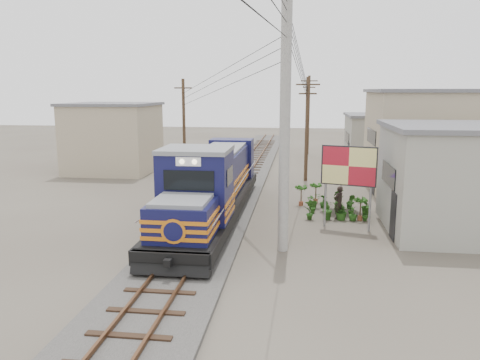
# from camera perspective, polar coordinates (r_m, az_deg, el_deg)

# --- Properties ---
(ground) EXTENTS (120.00, 120.00, 0.00)m
(ground) POSITION_cam_1_polar(r_m,az_deg,el_deg) (19.38, -5.21, -7.58)
(ground) COLOR #473F35
(ground) RESTS_ON ground
(ballast) EXTENTS (3.60, 70.00, 0.16)m
(ballast) POSITION_cam_1_polar(r_m,az_deg,el_deg) (28.86, -0.92, -1.20)
(ballast) COLOR #595651
(ballast) RESTS_ON ground
(track) EXTENTS (1.15, 70.00, 0.12)m
(track) POSITION_cam_1_polar(r_m,az_deg,el_deg) (28.83, -0.92, -0.85)
(track) COLOR #51331E
(track) RESTS_ON ground
(locomotive) EXTENTS (2.78, 15.13, 3.75)m
(locomotive) POSITION_cam_1_polar(r_m,az_deg,el_deg) (22.20, -3.37, -0.74)
(locomotive) COLOR black
(locomotive) RESTS_ON ground
(utility_pole_main) EXTENTS (0.40, 0.40, 10.00)m
(utility_pole_main) POSITION_cam_1_polar(r_m,az_deg,el_deg) (17.47, 5.50, 7.15)
(utility_pole_main) COLOR #9E9B93
(utility_pole_main) RESTS_ON ground
(wooden_pole_mid) EXTENTS (1.60, 0.24, 7.00)m
(wooden_pole_mid) POSITION_cam_1_polar(r_m,az_deg,el_deg) (32.02, 8.15, 6.40)
(wooden_pole_mid) COLOR #4C3826
(wooden_pole_mid) RESTS_ON ground
(wooden_pole_far) EXTENTS (1.60, 0.24, 7.50)m
(wooden_pole_far) POSITION_cam_1_polar(r_m,az_deg,el_deg) (45.99, 8.34, 8.04)
(wooden_pole_far) COLOR #4C3826
(wooden_pole_far) RESTS_ON ground
(wooden_pole_left) EXTENTS (1.60, 0.24, 7.00)m
(wooden_pole_left) POSITION_cam_1_polar(r_m,az_deg,el_deg) (37.14, -6.85, 7.04)
(wooden_pole_left) COLOR #4C3826
(wooden_pole_left) RESTS_ON ground
(power_lines) EXTENTS (9.65, 19.00, 3.30)m
(power_lines) POSITION_cam_1_polar(r_m,az_deg,el_deg) (26.80, -1.76, 13.96)
(power_lines) COLOR black
(power_lines) RESTS_ON ground
(shophouse_front) EXTENTS (7.35, 6.30, 4.70)m
(shophouse_front) POSITION_cam_1_polar(r_m,az_deg,el_deg) (22.52, 26.48, 0.11)
(shophouse_front) COLOR gray
(shophouse_front) RESTS_ON ground
(shophouse_mid) EXTENTS (8.40, 7.35, 6.20)m
(shophouse_mid) POSITION_cam_1_polar(r_m,az_deg,el_deg) (31.24, 23.04, 4.49)
(shophouse_mid) COLOR tan
(shophouse_mid) RESTS_ON ground
(shophouse_back) EXTENTS (6.30, 6.30, 4.20)m
(shophouse_back) POSITION_cam_1_polar(r_m,az_deg,el_deg) (40.72, 17.17, 4.75)
(shophouse_back) COLOR gray
(shophouse_back) RESTS_ON ground
(shophouse_left) EXTENTS (6.30, 6.30, 5.20)m
(shophouse_left) POSITION_cam_1_polar(r_m,az_deg,el_deg) (36.90, -15.17, 5.05)
(shophouse_left) COLOR tan
(shophouse_left) RESTS_ON ground
(billboard) EXTENTS (2.36, 0.77, 3.74)m
(billboard) POSITION_cam_1_polar(r_m,az_deg,el_deg) (21.06, 13.11, 1.42)
(billboard) COLOR #99999E
(billboard) RESTS_ON ground
(market_umbrella) EXTENTS (2.33, 2.33, 2.38)m
(market_umbrella) POSITION_cam_1_polar(r_m,az_deg,el_deg) (24.39, 12.28, 1.12)
(market_umbrella) COLOR black
(market_umbrella) RESTS_ON ground
(vendor) EXTENTS (0.69, 0.69, 1.61)m
(vendor) POSITION_cam_1_polar(r_m,az_deg,el_deg) (23.04, 11.92, -2.71)
(vendor) COLOR black
(vendor) RESTS_ON ground
(plant_nursery) EXTENTS (3.30, 3.19, 1.14)m
(plant_nursery) POSITION_cam_1_polar(r_m,az_deg,el_deg) (23.82, 11.55, -3.12)
(plant_nursery) COLOR #235317
(plant_nursery) RESTS_ON ground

